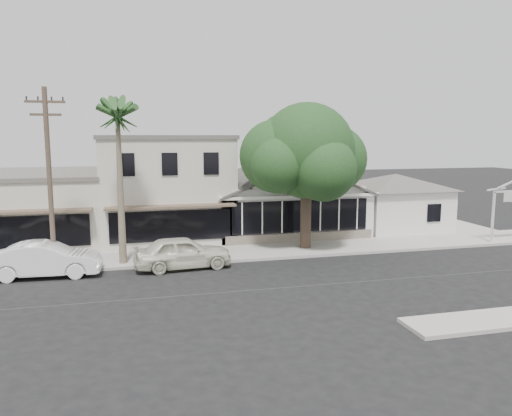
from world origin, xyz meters
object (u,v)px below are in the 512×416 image
object	(u,v)px
car_1	(46,259)
shade_tree	(304,154)
car_0	(183,252)
utility_pole	(49,176)

from	to	relation	value
car_1	shade_tree	size ratio (longest dim) A/B	0.59
car_0	car_1	size ratio (longest dim) A/B	0.95
car_1	shade_tree	distance (m)	14.97
utility_pole	shade_tree	bearing A→B (deg)	7.79
car_1	shade_tree	bearing A→B (deg)	-76.98
car_1	shade_tree	world-z (taller)	shade_tree
car_0	car_1	xyz separation A→B (m)	(-6.53, 0.10, 0.01)
car_0	shade_tree	bearing A→B (deg)	-74.81
shade_tree	car_1	bearing A→B (deg)	-169.73
utility_pole	car_0	xyz separation A→B (m)	(6.23, -0.76, -3.96)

